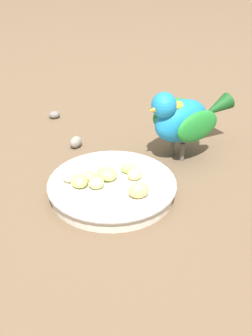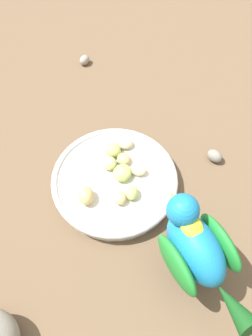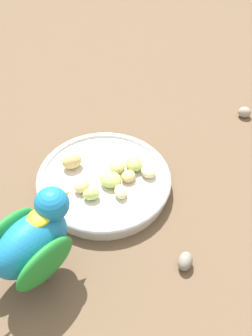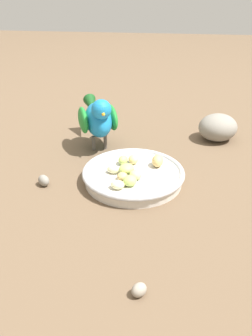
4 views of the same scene
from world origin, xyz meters
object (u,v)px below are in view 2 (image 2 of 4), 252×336
apple_piece_7 (124,159)px  pebble_1 (84,60)px  parrot (198,249)px  apple_piece_4 (125,143)px  apple_piece_0 (132,193)px  apple_piece_5 (119,197)px  feeding_bowl (115,182)px  apple_piece_3 (109,163)px  pebble_0 (215,156)px  apple_piece_6 (122,173)px  apple_piece_1 (86,195)px  apple_piece_2 (113,150)px  apple_piece_8 (139,170)px

apple_piece_7 → pebble_1: 0.31m
parrot → pebble_1: size_ratio=8.22×
apple_piece_4 → pebble_1: apple_piece_4 is taller
apple_piece_0 → parrot: size_ratio=0.13×
apple_piece_0 → apple_piece_5: 0.02m
apple_piece_4 → feeding_bowl: bearing=-110.3°
apple_piece_4 → apple_piece_5: size_ratio=1.06×
apple_piece_3 → apple_piece_4: apple_piece_3 is taller
feeding_bowl → pebble_0: 0.20m
apple_piece_5 → apple_piece_6: size_ratio=0.77×
apple_piece_0 → apple_piece_7: 0.08m
feeding_bowl → apple_piece_4: size_ratio=7.85×
apple_piece_5 → pebble_1: apple_piece_5 is taller
apple_piece_1 → apple_piece_6: apple_piece_1 is taller
apple_piece_7 → apple_piece_4: bearing=81.4°
apple_piece_2 → apple_piece_5: apple_piece_2 is taller
apple_piece_0 → apple_piece_1: size_ratio=0.78×
apple_piece_0 → pebble_1: bearing=100.3°
parrot → pebble_1: 0.54m
apple_piece_5 → apple_piece_7: size_ratio=1.06×
parrot → apple_piece_7: bearing=2.0°
pebble_1 → apple_piece_5: bearing=-83.4°
apple_piece_4 → apple_piece_8: same height
apple_piece_3 → pebble_0: bearing=2.4°
apple_piece_5 → pebble_1: size_ratio=1.09×
apple_piece_4 → pebble_1: 0.27m
pebble_1 → apple_piece_4: bearing=-75.8°
apple_piece_7 → apple_piece_2: bearing=132.2°
apple_piece_3 → parrot: (0.12, -0.20, 0.05)m
parrot → pebble_0: (0.09, 0.21, -0.08)m
apple_piece_1 → apple_piece_4: bearing=53.4°
apple_piece_5 → apple_piece_7: bearing=77.8°
feeding_bowl → apple_piece_0: 0.05m
apple_piece_7 → pebble_0: bearing=0.4°
apple_piece_1 → apple_piece_3: (0.05, 0.07, -0.00)m
apple_piece_3 → pebble_1: apple_piece_3 is taller
apple_piece_0 → apple_piece_7: size_ratio=1.05×
apple_piece_3 → parrot: size_ratio=0.13×
apple_piece_3 → apple_piece_8: size_ratio=0.98×
apple_piece_1 → apple_piece_5: (0.06, -0.01, -0.00)m
apple_piece_4 → apple_piece_5: (-0.02, -0.12, 0.00)m
apple_piece_4 → pebble_0: 0.18m
parrot → apple_piece_4: bearing=-2.2°
feeding_bowl → apple_piece_3: 0.04m
apple_piece_1 → parrot: bearing=-39.6°
apple_piece_8 → parrot: (0.06, -0.18, 0.05)m
apple_piece_4 → apple_piece_7: (-0.01, -0.04, -0.00)m
feeding_bowl → apple_piece_2: bearing=87.4°
apple_piece_4 → apple_piece_5: bearing=-101.1°
pebble_1 → apple_piece_6: bearing=-80.6°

